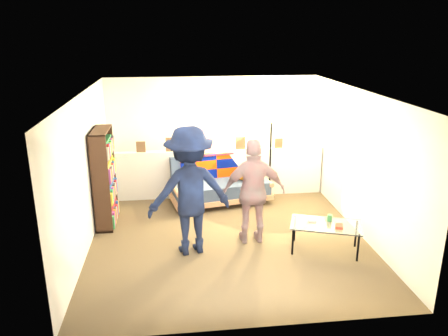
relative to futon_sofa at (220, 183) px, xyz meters
name	(u,v)px	position (x,y,z in m)	size (l,w,h in m)	color
ground	(227,233)	(-0.05, -1.47, -0.39)	(5.00, 5.00, 0.00)	brown
room_shell	(224,132)	(-0.05, -1.00, 1.28)	(4.60, 5.05, 2.45)	silver
half_wall_ledge	(216,173)	(-0.05, 0.33, 0.11)	(4.45, 0.15, 1.00)	silver
ledge_decor	(205,142)	(-0.28, 0.31, 0.79)	(2.97, 0.02, 0.45)	brown
futon_sofa	(220,183)	(0.00, 0.00, 0.00)	(2.09, 1.27, 0.84)	tan
bookshelf	(104,181)	(-2.13, -0.80, 0.41)	(0.29, 0.86, 1.72)	#311B10
coffee_table	(326,226)	(1.41, -2.25, 0.03)	(1.21, 0.91, 0.56)	black
floor_lamp	(271,142)	(1.03, 0.11, 0.79)	(0.38, 0.29, 1.67)	black
person_left	(190,191)	(-0.69, -2.00, 0.61)	(1.29, 0.74, 2.00)	black
person_right	(254,192)	(0.34, -1.79, 0.47)	(1.01, 0.42, 1.73)	tan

